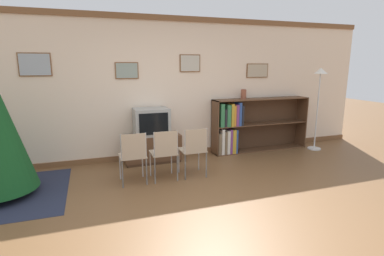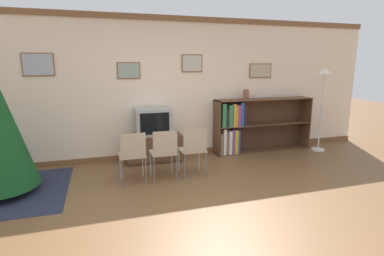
% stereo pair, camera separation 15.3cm
% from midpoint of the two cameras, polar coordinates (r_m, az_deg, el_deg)
% --- Properties ---
extents(ground_plane, '(24.00, 24.00, 0.00)m').
position_cam_midpoint_polar(ground_plane, '(3.81, 2.34, -16.41)').
color(ground_plane, brown).
extents(wall_back, '(9.18, 0.11, 2.70)m').
position_cam_midpoint_polar(wall_back, '(5.85, -6.87, 7.45)').
color(wall_back, beige).
rests_on(wall_back, ground_plane).
extents(area_rug, '(1.77, 1.77, 0.01)m').
position_cam_midpoint_polar(area_rug, '(5.12, -33.41, -10.73)').
color(area_rug, '#23283D').
rests_on(area_rug, ground_plane).
extents(tv_console, '(1.05, 0.45, 0.52)m').
position_cam_midpoint_polar(tv_console, '(5.71, -8.36, -3.84)').
color(tv_console, '#412A1A').
rests_on(tv_console, ground_plane).
extents(television, '(0.64, 0.44, 0.50)m').
position_cam_midpoint_polar(television, '(5.59, -8.51, 1.17)').
color(television, '#9E9E99').
rests_on(television, tv_console).
extents(folding_chair_left, '(0.40, 0.40, 0.82)m').
position_cam_midpoint_polar(folding_chair_left, '(4.64, -12.08, -5.00)').
color(folding_chair_left, tan).
rests_on(folding_chair_left, ground_plane).
extents(folding_chair_center, '(0.40, 0.40, 0.82)m').
position_cam_midpoint_polar(folding_chair_center, '(4.72, -6.17, -4.52)').
color(folding_chair_center, tan).
rests_on(folding_chair_center, ground_plane).
extents(folding_chair_right, '(0.40, 0.40, 0.82)m').
position_cam_midpoint_polar(folding_chair_right, '(4.85, -0.52, -4.01)').
color(folding_chair_right, tan).
rests_on(folding_chair_right, ground_plane).
extents(bookshelf, '(2.13, 0.36, 1.11)m').
position_cam_midpoint_polar(bookshelf, '(6.33, 9.00, 0.34)').
color(bookshelf, brown).
rests_on(bookshelf, ground_plane).
extents(vase, '(0.11, 0.11, 0.20)m').
position_cam_midpoint_polar(vase, '(6.26, 9.10, 6.41)').
color(vase, brown).
rests_on(vase, bookshelf).
extents(standing_lamp, '(0.28, 0.28, 1.74)m').
position_cam_midpoint_polar(standing_lamp, '(6.82, 22.50, 7.14)').
color(standing_lamp, silver).
rests_on(standing_lamp, ground_plane).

